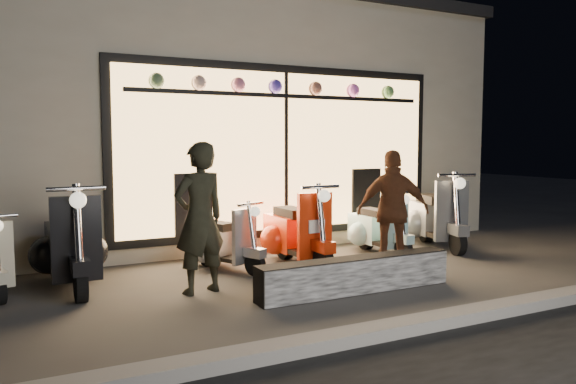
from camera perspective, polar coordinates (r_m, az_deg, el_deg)
name	(u,v)px	position (r m, az deg, el deg)	size (l,w,h in m)	color
ground	(299,283)	(6.85, 1.09, -9.25)	(40.00, 40.00, 0.00)	#383533
kerb	(405,327)	(5.22, 11.78, -13.27)	(40.00, 0.25, 0.12)	slate
shop_building	(179,121)	(11.28, -10.98, 7.07)	(10.20, 6.23, 4.20)	beige
graffiti_barrier	(355,275)	(6.45, 6.86, -8.36)	(2.40, 0.28, 0.40)	black
scooter_silver	(219,242)	(7.60, -7.00, -5.08)	(0.73, 1.22, 0.89)	black
scooter_red	(294,232)	(7.90, 0.60, -4.05)	(0.49, 1.52, 1.10)	black
scooter_black	(70,245)	(7.18, -21.23, -5.06)	(0.53, 1.63, 1.18)	black
scooter_blue	(375,228)	(8.76, 8.83, -3.59)	(0.43, 1.32, 0.95)	black
scooter_grey	(434,217)	(9.53, 14.60, -2.45)	(0.84, 1.64, 1.17)	black
man	(200,218)	(6.34, -8.98, -2.64)	(0.62, 0.41, 1.70)	black
woman	(393,211)	(7.52, 10.63, -1.86)	(0.93, 0.39, 1.59)	brown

